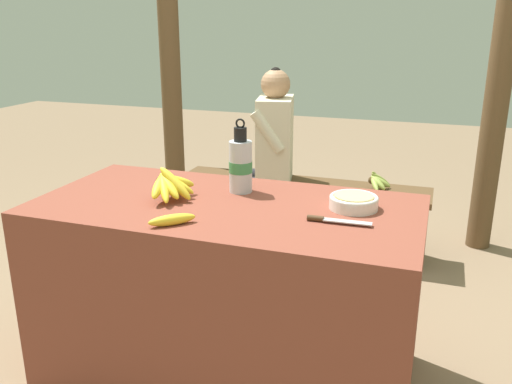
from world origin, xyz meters
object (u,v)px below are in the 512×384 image
(banana_bunch_green, at_px, (377,181))
(support_post_near, at_px, (169,30))
(knife, at_px, (330,220))
(banana_bunch_ripe, at_px, (170,184))
(water_bottle, at_px, (241,165))
(support_post_far, at_px, (506,33))
(serving_bowl, at_px, (354,201))
(seated_vendor, at_px, (267,148))
(loose_banana_front, at_px, (172,220))
(wooden_bench, at_px, (301,194))

(banana_bunch_green, xyz_separation_m, support_post_near, (-1.51, 0.39, 0.82))
(knife, bearing_deg, banana_bunch_ripe, 173.03)
(banana_bunch_ripe, xyz_separation_m, water_bottle, (0.22, 0.17, 0.05))
(knife, bearing_deg, banana_bunch_green, 87.84)
(support_post_near, xyz_separation_m, support_post_far, (2.12, 0.00, 0.00))
(serving_bowl, bearing_deg, knife, -107.16)
(water_bottle, bearing_deg, support_post_far, 56.99)
(banana_bunch_ripe, height_order, knife, banana_bunch_ripe)
(serving_bowl, height_order, water_bottle, water_bottle)
(banana_bunch_green, bearing_deg, support_post_near, 165.55)
(water_bottle, height_order, support_post_far, support_post_far)
(water_bottle, bearing_deg, seated_vendor, 102.70)
(banana_bunch_ripe, relative_size, loose_banana_front, 1.77)
(wooden_bench, distance_m, support_post_near, 1.48)
(wooden_bench, xyz_separation_m, seated_vendor, (-0.21, -0.04, 0.28))
(serving_bowl, bearing_deg, support_post_near, 133.95)
(loose_banana_front, xyz_separation_m, wooden_bench, (0.04, 1.58, -0.39))
(loose_banana_front, bearing_deg, support_post_near, 117.31)
(support_post_near, bearing_deg, banana_bunch_ripe, -62.87)
(water_bottle, distance_m, support_post_far, 1.92)
(water_bottle, xyz_separation_m, wooden_bench, (-0.05, 1.17, -0.48))
(support_post_near, height_order, support_post_far, same)
(support_post_near, bearing_deg, water_bottle, -54.62)
(banana_bunch_ripe, distance_m, support_post_near, 2.01)
(serving_bowl, height_order, support_post_near, support_post_near)
(banana_bunch_ripe, height_order, serving_bowl, banana_bunch_ripe)
(water_bottle, bearing_deg, serving_bowl, -7.10)
(loose_banana_front, bearing_deg, knife, 21.29)
(serving_bowl, height_order, banana_bunch_green, serving_bowl)
(banana_bunch_green, bearing_deg, knife, -90.23)
(water_bottle, distance_m, support_post_near, 1.97)
(serving_bowl, xyz_separation_m, water_bottle, (-0.45, 0.06, 0.08))
(serving_bowl, height_order, seated_vendor, seated_vendor)
(knife, height_order, support_post_far, support_post_far)
(water_bottle, xyz_separation_m, seated_vendor, (-0.25, 1.13, -0.20))
(seated_vendor, bearing_deg, water_bottle, 90.54)
(loose_banana_front, distance_m, seated_vendor, 1.55)
(wooden_bench, relative_size, banana_bunch_green, 6.54)
(banana_bunch_green, relative_size, support_post_far, 0.09)
(knife, distance_m, support_post_near, 2.40)
(banana_bunch_green, bearing_deg, banana_bunch_ripe, -115.02)
(water_bottle, height_order, support_post_near, support_post_near)
(knife, bearing_deg, wooden_bench, 105.82)
(wooden_bench, xyz_separation_m, support_post_far, (1.06, 0.39, 0.95))
(loose_banana_front, bearing_deg, banana_bunch_ripe, 118.51)
(support_post_far, bearing_deg, loose_banana_front, -119.19)
(serving_bowl, height_order, knife, serving_bowl)
(serving_bowl, xyz_separation_m, banana_bunch_green, (-0.05, 1.23, -0.28))
(seated_vendor, bearing_deg, wooden_bench, 179.21)
(banana_bunch_ripe, bearing_deg, seated_vendor, 91.41)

